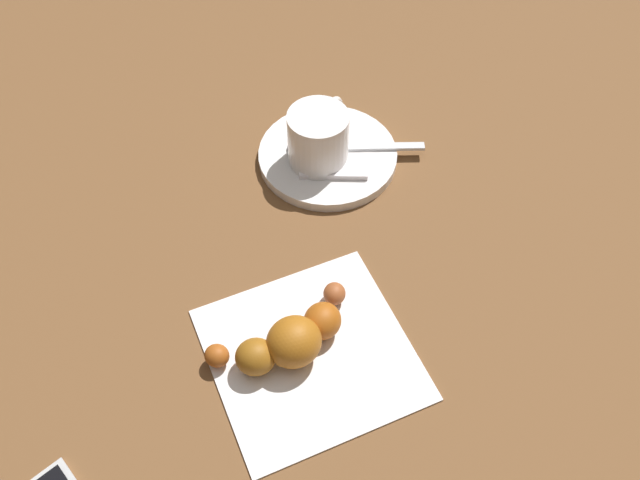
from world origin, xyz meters
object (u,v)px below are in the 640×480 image
espresso_cup (314,138)px  teaspoon (334,147)px  sugar_packet (334,171)px  napkin (311,353)px  saucer (328,156)px  croissant (291,339)px

espresso_cup → teaspoon: size_ratio=0.55×
espresso_cup → sugar_packet: bearing=34.2°
sugar_packet → napkin: bearing=-95.0°
saucer → teaspoon: (-0.00, 0.01, 0.01)m
teaspoon → saucer: bearing=-58.9°
teaspoon → napkin: size_ratio=0.87×
saucer → croissant: bearing=-17.5°
teaspoon → sugar_packet: teaspoon is taller
saucer → teaspoon: bearing=121.1°
napkin → croissant: 0.03m
sugar_packet → croissant: bearing=-99.7°
sugar_packet → napkin: sugar_packet is taller
saucer → sugar_packet: 0.03m
espresso_cup → croissant: bearing=-14.2°
espresso_cup → croissant: (0.21, -0.05, -0.02)m
saucer → espresso_cup: size_ratio=1.84×
teaspoon → napkin: bearing=-14.7°
saucer → espresso_cup: espresso_cup is taller
teaspoon → napkin: 0.23m
espresso_cup → teaspoon: 0.04m
espresso_cup → napkin: (0.21, -0.04, -0.04)m
teaspoon → croissant: 0.23m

